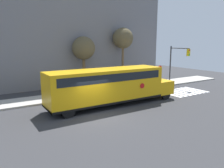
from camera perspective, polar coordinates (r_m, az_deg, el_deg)
name	(u,v)px	position (r m, az deg, el deg)	size (l,w,h in m)	color
ground_plane	(97,116)	(15.99, -3.97, -8.31)	(60.00, 60.00, 0.00)	#333335
sidewalk_strip	(65,96)	(21.69, -12.15, -3.19)	(44.00, 3.00, 0.15)	#B2ADA3
building_backdrop	(44,39)	(27.28, -17.43, 11.14)	(32.00, 4.00, 11.25)	slate
crosswalk_stripes	(183,92)	(24.80, 18.15, -1.91)	(4.70, 3.20, 0.01)	white
school_bus	(110,85)	(18.13, -0.51, -0.15)	(11.66, 2.57, 3.09)	#EAA80F
stop_sign	(160,72)	(27.11, 12.31, 2.99)	(0.73, 0.10, 2.49)	#38383A
traffic_light	(177,60)	(27.52, 16.51, 6.11)	(0.28, 2.86, 4.81)	#38383A
tree_near_sidewalk	(84,49)	(25.73, -7.44, 9.14)	(2.68, 2.68, 5.93)	brown
tree_far_sidewalk	(123,39)	(28.23, 2.88, 11.73)	(2.62, 2.62, 7.08)	brown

